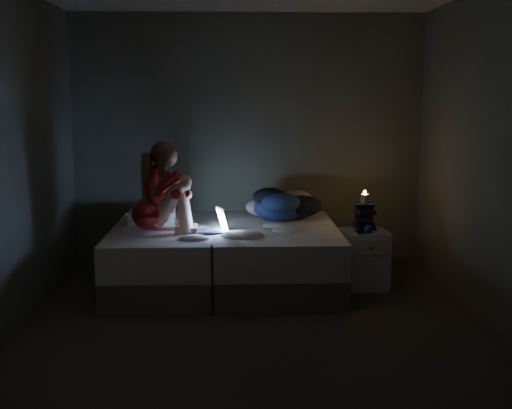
{
  "coord_description": "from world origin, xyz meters",
  "views": [
    {
      "loc": [
        -0.15,
        -4.54,
        1.76
      ],
      "look_at": [
        0.05,
        1.0,
        0.8
      ],
      "focal_mm": 43.64,
      "sensor_mm": 36.0,
      "label": 1
    }
  ],
  "objects_px": {
    "woman": "(150,187)",
    "phone": "(360,232)",
    "nightstand": "(364,259)",
    "candle": "(365,195)",
    "bed": "(225,257)",
    "laptop": "(208,220)"
  },
  "relations": [
    {
      "from": "bed",
      "to": "phone",
      "type": "distance_m",
      "value": 1.26
    },
    {
      "from": "candle",
      "to": "woman",
      "type": "bearing_deg",
      "value": -173.33
    },
    {
      "from": "nightstand",
      "to": "woman",
      "type": "bearing_deg",
      "value": -179.54
    },
    {
      "from": "laptop",
      "to": "nightstand",
      "type": "bearing_deg",
      "value": -13.67
    },
    {
      "from": "nightstand",
      "to": "candle",
      "type": "xyz_separation_m",
      "value": [
        0.01,
        0.09,
        0.59
      ]
    },
    {
      "from": "laptop",
      "to": "bed",
      "type": "bearing_deg",
      "value": 37.51
    },
    {
      "from": "bed",
      "to": "woman",
      "type": "distance_m",
      "value": 0.98
    },
    {
      "from": "woman",
      "to": "phone",
      "type": "relative_size",
      "value": 5.85
    },
    {
      "from": "bed",
      "to": "phone",
      "type": "xyz_separation_m",
      "value": [
        1.22,
        -0.16,
        0.26
      ]
    },
    {
      "from": "bed",
      "to": "woman",
      "type": "bearing_deg",
      "value": -162.41
    },
    {
      "from": "bed",
      "to": "woman",
      "type": "xyz_separation_m",
      "value": [
        -0.66,
        -0.21,
        0.69
      ]
    },
    {
      "from": "bed",
      "to": "nightstand",
      "type": "distance_m",
      "value": 1.29
    },
    {
      "from": "nightstand",
      "to": "candle",
      "type": "bearing_deg",
      "value": 81.44
    },
    {
      "from": "woman",
      "to": "phone",
      "type": "xyz_separation_m",
      "value": [
        1.88,
        0.05,
        -0.43
      ]
    },
    {
      "from": "woman",
      "to": "phone",
      "type": "height_order",
      "value": "woman"
    },
    {
      "from": "woman",
      "to": "phone",
      "type": "distance_m",
      "value": 1.93
    },
    {
      "from": "candle",
      "to": "laptop",
      "type": "bearing_deg",
      "value": -170.26
    },
    {
      "from": "bed",
      "to": "nightstand",
      "type": "xyz_separation_m",
      "value": [
        1.29,
        -0.07,
        -0.01
      ]
    },
    {
      "from": "woman",
      "to": "candle",
      "type": "height_order",
      "value": "woman"
    },
    {
      "from": "nightstand",
      "to": "candle",
      "type": "distance_m",
      "value": 0.59
    },
    {
      "from": "laptop",
      "to": "phone",
      "type": "distance_m",
      "value": 1.38
    },
    {
      "from": "woman",
      "to": "laptop",
      "type": "height_order",
      "value": "woman"
    }
  ]
}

